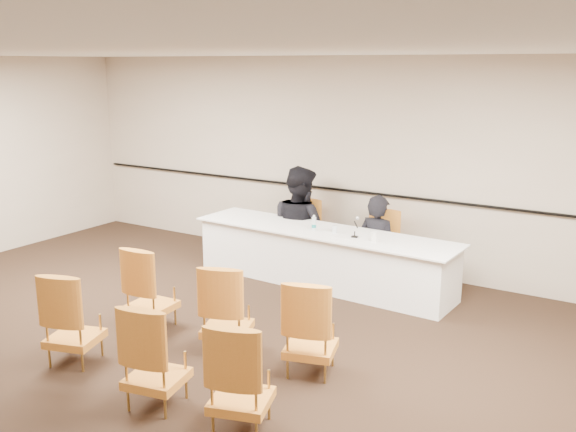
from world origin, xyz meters
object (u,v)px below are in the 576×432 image
at_px(panelist_second_chair, 300,233).
at_px(coffee_cup, 374,237).
at_px(panelist_main, 377,253).
at_px(drinking_glass, 335,229).
at_px(water_bottle, 314,223).
at_px(aud_chair_front_mid, 227,308).
at_px(aud_chair_front_left, 151,287).
at_px(panelist_main_chair, 377,246).
at_px(aud_chair_front_right, 311,326).
at_px(panel_table, 322,257).
at_px(microphone, 355,228).
at_px(aud_chair_back_right, 241,375).
at_px(panelist_second, 300,232).
at_px(aud_chair_back_left, 73,317).
at_px(aud_chair_back_mid, 156,354).

distance_m(panelist_second_chair, coffee_cup, 1.70).
xyz_separation_m(panelist_main, drinking_glass, (-0.36, -0.56, 0.41)).
bearing_deg(water_bottle, aud_chair_front_mid, -82.75).
relative_size(panelist_main, aud_chair_front_mid, 1.70).
bearing_deg(drinking_glass, aud_chair_front_left, -115.73).
xyz_separation_m(panelist_second_chair, water_bottle, (0.59, -0.64, 0.37)).
xyz_separation_m(panelist_main_chair, aud_chair_front_right, (0.59, -2.82, 0.00)).
height_order(panel_table, aud_chair_front_left, aud_chair_front_left).
xyz_separation_m(microphone, aud_chair_front_left, (-1.42, -2.20, -0.39)).
bearing_deg(aud_chair_front_mid, coffee_cup, 54.33).
distance_m(microphone, aud_chair_front_right, 2.31).
relative_size(aud_chair_front_mid, aud_chair_back_right, 1.00).
xyz_separation_m(panel_table, coffee_cup, (0.80, -0.15, 0.43)).
distance_m(panelist_main, drinking_glass, 0.78).
bearing_deg(panelist_second, panelist_main_chair, -160.13).
height_order(panel_table, aud_chair_front_mid, aud_chair_front_mid).
height_order(panelist_main_chair, microphone, microphone).
xyz_separation_m(water_bottle, aud_chair_front_left, (-0.80, -2.24, -0.37)).
relative_size(microphone, aud_chair_back_left, 0.27).
xyz_separation_m(panel_table, water_bottle, (-0.10, -0.06, 0.47)).
relative_size(panelist_second, water_bottle, 9.55).
relative_size(panelist_second_chair, aud_chair_back_right, 1.00).
bearing_deg(panelist_second, aud_chair_back_left, 108.36).
xyz_separation_m(panelist_main_chair, aud_chair_front_mid, (-0.37, -2.87, 0.00)).
relative_size(aud_chair_back_mid, aud_chair_back_right, 1.00).
distance_m(drinking_glass, aud_chair_back_right, 3.54).
distance_m(aud_chair_front_right, aud_chair_back_right, 1.13).
distance_m(panel_table, aud_chair_front_mid, 2.35).
relative_size(panel_table, drinking_glass, 36.98).
distance_m(panelist_main_chair, aud_chair_front_right, 2.89).
distance_m(drinking_glass, aud_chair_front_right, 2.47).
bearing_deg(panelist_main, drinking_glass, 65.05).
bearing_deg(panel_table, aud_chair_front_left, -109.30).
relative_size(microphone, drinking_glass, 2.53).
height_order(panelist_second, aud_chair_back_right, panelist_second).
xyz_separation_m(microphone, water_bottle, (-0.62, 0.04, -0.02)).
xyz_separation_m(panelist_main, panelist_main_chair, (0.00, 0.00, 0.09)).
height_order(microphone, aud_chair_front_mid, microphone).
distance_m(panelist_second, aud_chair_front_right, 3.41).
bearing_deg(aud_chair_back_left, aud_chair_front_right, 8.58).
bearing_deg(panelist_second_chair, water_bottle, -44.98).
bearing_deg(panelist_main_chair, aud_chair_back_right, -79.18).
height_order(panelist_main_chair, coffee_cup, panelist_main_chair).
height_order(aud_chair_front_right, aud_chair_back_mid, same).
relative_size(aud_chair_front_left, aud_chair_back_right, 1.00).
xyz_separation_m(microphone, drinking_glass, (-0.33, 0.07, -0.08)).
bearing_deg(aud_chair_front_right, aud_chair_back_mid, -140.72).
bearing_deg(aud_chair_front_left, panel_table, 64.52).
xyz_separation_m(water_bottle, aud_chair_back_left, (-0.84, -3.27, -0.37)).
relative_size(panelist_main_chair, microphone, 3.75).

